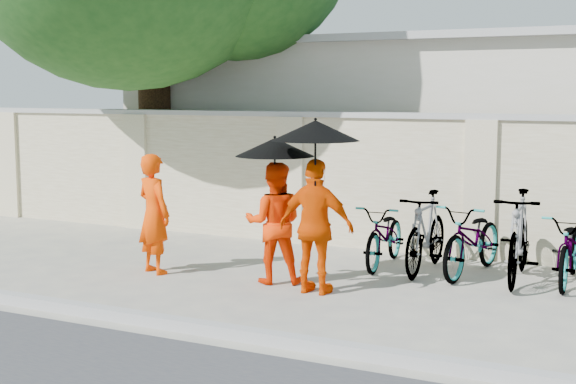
% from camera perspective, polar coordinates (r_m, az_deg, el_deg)
% --- Properties ---
extents(ground, '(80.00, 80.00, 0.00)m').
position_cam_1_polar(ground, '(9.73, -2.50, -7.09)').
color(ground, '#AFA994').
extents(kerb, '(40.00, 0.16, 0.12)m').
position_cam_1_polar(kerb, '(8.32, -8.24, -9.21)').
color(kerb, '#9D9D9D').
rests_on(kerb, ground).
extents(compound_wall, '(20.00, 0.30, 2.00)m').
position_cam_1_polar(compound_wall, '(12.07, 9.05, 0.44)').
color(compound_wall, beige).
rests_on(compound_wall, ground).
extents(building_behind, '(14.00, 6.00, 3.20)m').
position_cam_1_polar(building_behind, '(15.48, 16.88, 3.92)').
color(building_behind, '#B2AE9A').
rests_on(building_behind, ground).
extents(monk_left, '(0.68, 0.56, 1.59)m').
position_cam_1_polar(monk_left, '(10.71, -9.52, -1.53)').
color(monk_left, '#FC3D00').
rests_on(monk_left, ground).
extents(monk_center, '(0.91, 0.83, 1.52)m').
position_cam_1_polar(monk_center, '(10.02, -0.98, -2.21)').
color(monk_center, '#FF3301').
rests_on(monk_center, ground).
extents(parasol_center, '(0.98, 0.98, 0.97)m').
position_cam_1_polar(parasol_center, '(9.82, -0.95, 3.21)').
color(parasol_center, black).
rests_on(parasol_center, ground).
extents(monk_right, '(0.95, 0.40, 1.61)m').
position_cam_1_polar(monk_right, '(9.49, 2.02, -2.48)').
color(monk_right, '#E64600').
rests_on(monk_right, ground).
extents(parasol_right, '(1.03, 1.03, 1.15)m').
position_cam_1_polar(parasol_right, '(9.28, 1.96, 4.39)').
color(parasol_right, black).
rests_on(parasol_right, ground).
extents(bike_0, '(0.70, 1.70, 0.87)m').
position_cam_1_polar(bike_0, '(11.09, 6.93, -3.05)').
color(bike_0, gray).
rests_on(bike_0, ground).
extents(bike_1, '(0.53, 1.80, 1.07)m').
position_cam_1_polar(bike_1, '(10.80, 9.79, -2.84)').
color(bike_1, gray).
rests_on(bike_1, ground).
extents(bike_2, '(0.87, 1.89, 0.96)m').
position_cam_1_polar(bike_2, '(10.77, 13.04, -3.27)').
color(bike_2, gray).
rests_on(bike_2, ground).
extents(bike_3, '(0.69, 1.95, 1.15)m').
position_cam_1_polar(bike_3, '(10.50, 16.09, -3.09)').
color(bike_3, gray).
rests_on(bike_3, ground).
extents(bike_4, '(0.65, 1.74, 0.91)m').
position_cam_1_polar(bike_4, '(10.60, 19.45, -3.80)').
color(bike_4, gray).
rests_on(bike_4, ground).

